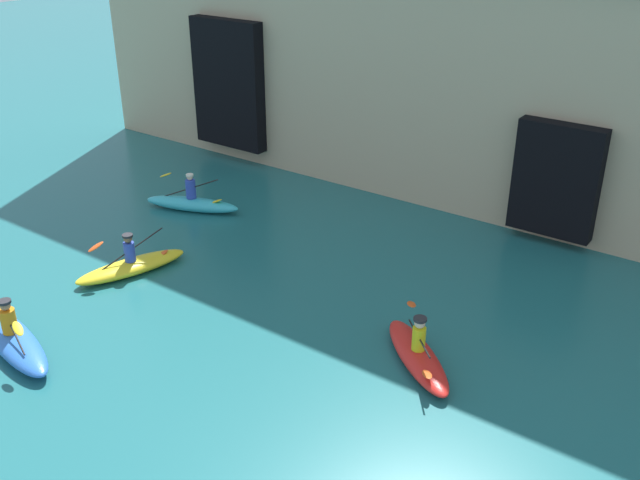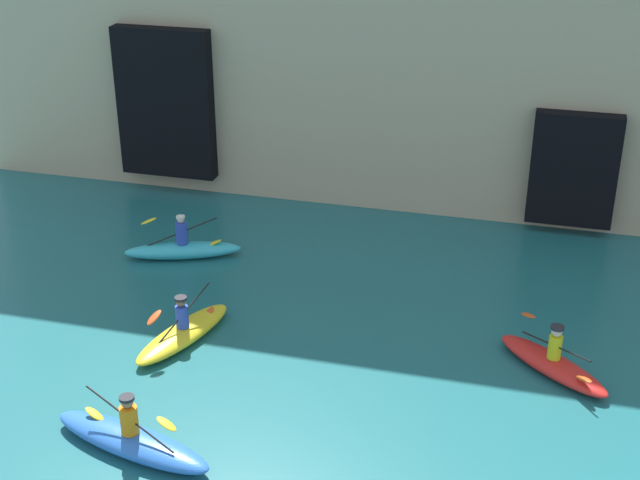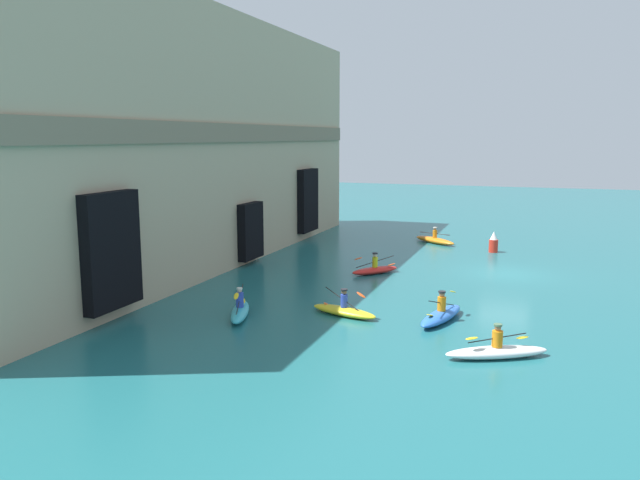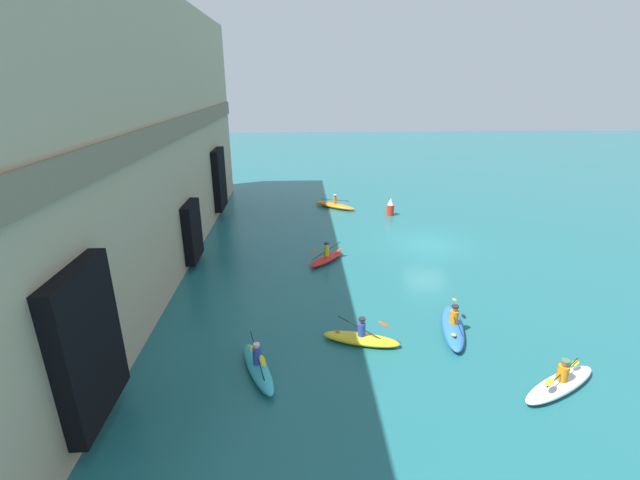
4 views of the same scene
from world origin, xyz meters
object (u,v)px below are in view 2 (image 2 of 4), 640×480
at_px(kayak_cyan, 183,249).
at_px(kayak_blue, 131,440).
at_px(kayak_yellow, 183,332).
at_px(kayak_red, 553,363).

height_order(kayak_cyan, kayak_blue, kayak_cyan).
bearing_deg(kayak_yellow, kayak_red, 112.87).
height_order(kayak_red, kayak_yellow, kayak_red).
distance_m(kayak_cyan, kayak_blue, 7.92).
xyz_separation_m(kayak_cyan, kayak_yellow, (1.63, -3.82, -0.04)).
height_order(kayak_red, kayak_blue, kayak_blue).
bearing_deg(kayak_yellow, kayak_blue, 25.70).
bearing_deg(kayak_cyan, kayak_yellow, -87.65).
relative_size(kayak_blue, kayak_yellow, 1.14).
distance_m(kayak_cyan, kayak_yellow, 4.15).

